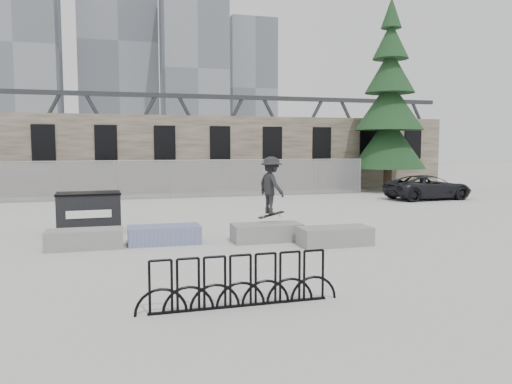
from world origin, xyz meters
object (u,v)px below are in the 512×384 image
(planter_far_left, at_px, (85,238))
(suv, at_px, (428,187))
(planter_center_right, at_px, (267,232))
(dumpster, at_px, (89,212))
(spruce_tree, at_px, (389,110))
(skateboarder, at_px, (271,185))
(planter_offset, at_px, (335,235))
(planter_center_left, at_px, (164,234))
(bike_rack, at_px, (241,282))

(planter_far_left, bearing_deg, suv, 26.98)
(planter_far_left, height_order, planter_center_right, same)
(planter_center_right, xyz_separation_m, dumpster, (-5.04, 2.88, 0.37))
(spruce_tree, relative_size, suv, 2.56)
(skateboarder, bearing_deg, planter_center_right, 131.88)
(skateboarder, bearing_deg, dumpster, 49.09)
(planter_offset, xyz_separation_m, suv, (9.64, 9.72, 0.35))
(dumpster, xyz_separation_m, skateboarder, (5.32, -2.42, 0.93))
(planter_far_left, distance_m, skateboarder, 5.46)
(skateboarder, bearing_deg, planter_offset, -154.11)
(spruce_tree, height_order, skateboarder, spruce_tree)
(planter_center_left, bearing_deg, bike_rack, -82.69)
(bike_rack, xyz_separation_m, suv, (13.43, 14.22, 0.19))
(planter_far_left, relative_size, skateboarder, 1.09)
(spruce_tree, bearing_deg, dumpster, -147.92)
(planter_far_left, distance_m, dumpster, 2.57)
(planter_center_left, distance_m, suv, 16.42)
(planter_center_right, height_order, dumpster, dumpster)
(planter_center_right, distance_m, planter_offset, 1.98)
(dumpster, bearing_deg, suv, 16.74)
(planter_center_right, xyz_separation_m, skateboarder, (0.28, 0.45, 1.31))
(bike_rack, bearing_deg, planter_center_left, 97.31)
(planter_far_left, distance_m, spruce_tree, 21.67)
(planter_center_left, bearing_deg, dumpster, 130.96)
(planter_center_right, relative_size, suv, 0.44)
(dumpster, bearing_deg, planter_far_left, -92.41)
(planter_center_left, bearing_deg, planter_center_right, -8.07)
(spruce_tree, bearing_deg, planter_center_left, -138.38)
(planter_far_left, relative_size, bike_rack, 0.56)
(bike_rack, relative_size, spruce_tree, 0.31)
(planter_offset, height_order, spruce_tree, spruce_tree)
(planter_far_left, bearing_deg, planter_center_left, 1.95)
(dumpster, xyz_separation_m, suv, (16.34, 5.77, -0.02))
(skateboarder, bearing_deg, spruce_tree, -57.85)
(dumpster, distance_m, spruce_tree, 20.18)
(planter_center_left, relative_size, skateboarder, 1.09)
(planter_offset, relative_size, spruce_tree, 0.17)
(planter_far_left, height_order, spruce_tree, spruce_tree)
(dumpster, distance_m, suv, 17.33)
(dumpster, bearing_deg, spruce_tree, 29.37)
(suv, distance_m, skateboarder, 13.77)
(dumpster, distance_m, bike_rack, 8.93)
(planter_center_right, height_order, suv, suv)
(planter_center_right, height_order, skateboarder, skateboarder)
(suv, bearing_deg, planter_center_right, 124.05)
(dumpster, height_order, spruce_tree, spruce_tree)
(planter_far_left, height_order, bike_rack, bike_rack)
(dumpster, xyz_separation_m, spruce_tree, (16.71, 10.48, 4.27))
(planter_center_right, xyz_separation_m, suv, (11.30, 8.65, 0.35))
(planter_center_right, xyz_separation_m, bike_rack, (-2.13, -5.56, 0.16))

